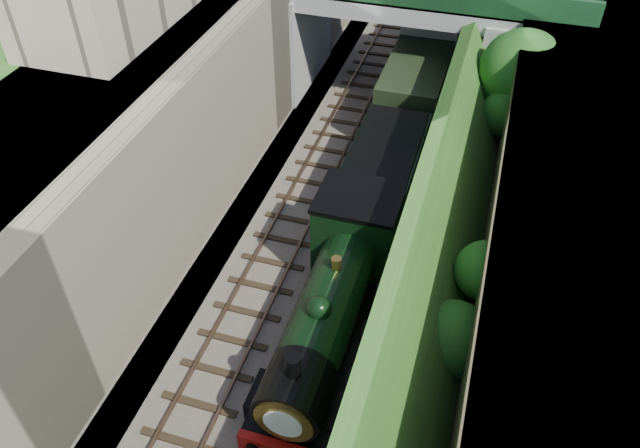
{
  "coord_description": "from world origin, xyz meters",
  "views": [
    {
      "loc": [
        4.73,
        -5.85,
        17.18
      ],
      "look_at": [
        0.0,
        9.53,
        2.95
      ],
      "focal_mm": 35.0,
      "sensor_mm": 36.0,
      "label": 1
    }
  ],
  "objects_px": {
    "road_bridge": "(424,26)",
    "tree": "(524,74)",
    "locomotive": "(334,301)",
    "tender": "(384,177)"
  },
  "relations": [
    {
      "from": "road_bridge",
      "to": "tree",
      "type": "xyz_separation_m",
      "value": [
        4.97,
        -4.79,
        0.57
      ]
    },
    {
      "from": "locomotive",
      "to": "tender",
      "type": "xyz_separation_m",
      "value": [
        -0.0,
        7.36,
        -0.27
      ]
    },
    {
      "from": "road_bridge",
      "to": "tree",
      "type": "height_order",
      "value": "road_bridge"
    },
    {
      "from": "tree",
      "to": "tender",
      "type": "distance_m",
      "value": 7.29
    },
    {
      "from": "road_bridge",
      "to": "tree",
      "type": "distance_m",
      "value": 6.92
    },
    {
      "from": "tree",
      "to": "road_bridge",
      "type": "bearing_deg",
      "value": 136.08
    },
    {
      "from": "road_bridge",
      "to": "tender",
      "type": "xyz_separation_m",
      "value": [
        0.26,
        -9.46,
        -2.46
      ]
    },
    {
      "from": "locomotive",
      "to": "tree",
      "type": "bearing_deg",
      "value": 68.61
    },
    {
      "from": "road_bridge",
      "to": "locomotive",
      "type": "relative_size",
      "value": 1.56
    },
    {
      "from": "tree",
      "to": "locomotive",
      "type": "height_order",
      "value": "tree"
    }
  ]
}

